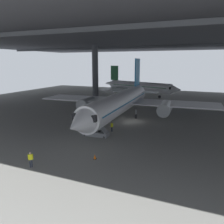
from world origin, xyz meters
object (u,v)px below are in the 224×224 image
at_px(boarding_stairs, 96,131).
at_px(crew_worker_near_nose, 31,159).
at_px(crew_worker_by_stairs, 112,126).
at_px(airplane_distant, 138,86).
at_px(traffic_cone_orange, 95,157).
at_px(airplane_main, 121,102).

height_order(boarding_stairs, crew_worker_near_nose, boarding_stairs).
bearing_deg(boarding_stairs, crew_worker_by_stairs, 64.72).
bearing_deg(airplane_distant, traffic_cone_orange, -78.06).
xyz_separation_m(airplane_main, airplane_distant, (-7.09, 34.22, -0.39)).
relative_size(boarding_stairs, airplane_distant, 0.16).
relative_size(airplane_main, airplane_distant, 1.29).
bearing_deg(crew_worker_near_nose, crew_worker_by_stairs, 79.89).
bearing_deg(airplane_main, crew_worker_by_stairs, -78.92).
distance_m(boarding_stairs, crew_worker_by_stairs, 3.36).
bearing_deg(boarding_stairs, crew_worker_near_nose, -96.13).
bearing_deg(crew_worker_near_nose, airplane_distant, 95.77).
xyz_separation_m(crew_worker_by_stairs, airplane_distant, (-8.60, 41.96, 2.28)).
xyz_separation_m(boarding_stairs, crew_worker_near_nose, (-1.35, -12.57, 0.26)).
height_order(boarding_stairs, airplane_distant, airplane_distant).
distance_m(crew_worker_near_nose, airplane_distant, 57.89).
bearing_deg(crew_worker_by_stairs, airplane_distant, 101.58).
height_order(crew_worker_near_nose, crew_worker_by_stairs, crew_worker_near_nose).
relative_size(crew_worker_by_stairs, airplane_distant, 0.05).
bearing_deg(traffic_cone_orange, airplane_main, 102.37).
height_order(crew_worker_near_nose, traffic_cone_orange, crew_worker_near_nose).
xyz_separation_m(airplane_main, traffic_cone_orange, (4.09, -18.67, -3.27)).
height_order(boarding_stairs, crew_worker_by_stairs, boarding_stairs).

